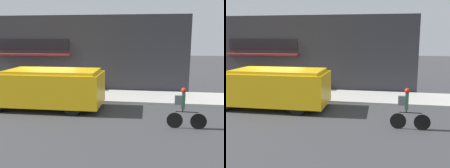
{
  "view_description": "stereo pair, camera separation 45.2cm",
  "coord_description": "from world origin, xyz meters",
  "views": [
    {
      "loc": [
        5.1,
        -13.3,
        3.56
      ],
      "look_at": [
        3.24,
        -0.2,
        1.1
      ],
      "focal_mm": 42.0,
      "sensor_mm": 36.0,
      "label": 1
    },
    {
      "loc": [
        5.54,
        -13.23,
        3.56
      ],
      "look_at": [
        3.24,
        -0.2,
        1.1
      ],
      "focal_mm": 42.0,
      "sensor_mm": 36.0,
      "label": 2
    }
  ],
  "objects": [
    {
      "name": "ground_plane",
      "position": [
        0.0,
        0.0,
        0.0
      ],
      "size": [
        70.0,
        70.0,
        0.0
      ],
      "primitive_type": "plane",
      "color": "#38383A"
    },
    {
      "name": "sidewalk",
      "position": [
        0.0,
        1.46,
        0.07
      ],
      "size": [
        28.0,
        2.92,
        0.14
      ],
      "color": "#ADAAA3",
      "rests_on": "ground_plane"
    },
    {
      "name": "storefront",
      "position": [
        -0.08,
        3.1,
        2.42
      ],
      "size": [
        15.12,
        0.78,
        4.82
      ],
      "color": "#2D2D33",
      "rests_on": "ground_plane"
    },
    {
      "name": "school_bus",
      "position": [
        0.17,
        -1.37,
        1.03
      ],
      "size": [
        6.04,
        2.73,
        1.95
      ],
      "rotation": [
        0.0,
        0.0,
        0.01
      ],
      "color": "yellow",
      "rests_on": "ground_plane"
    },
    {
      "name": "cyclist",
      "position": [
        6.47,
        -3.31,
        0.79
      ],
      "size": [
        1.51,
        0.2,
        1.62
      ],
      "rotation": [
        0.0,
        0.0,
        -0.02
      ],
      "color": "black",
      "rests_on": "ground_plane"
    },
    {
      "name": "trash_bin",
      "position": [
        -2.6,
        2.4,
        0.56
      ],
      "size": [
        0.61,
        0.61,
        0.84
      ],
      "color": "#38383D",
      "rests_on": "sidewalk"
    }
  ]
}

